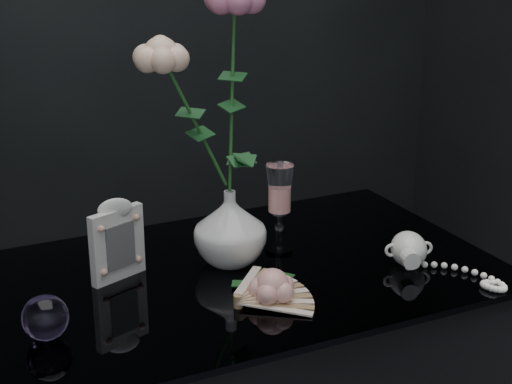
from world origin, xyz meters
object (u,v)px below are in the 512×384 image
picture_frame (117,239)px  pearl_jar (409,248)px  wine_glass (279,209)px  vase (230,228)px  paperweight (45,317)px  loose_rose (272,286)px

picture_frame → pearl_jar: picture_frame is taller
wine_glass → picture_frame: (-0.32, 0.01, -0.01)m
vase → paperweight: size_ratio=1.97×
vase → loose_rose: bearing=-90.2°
wine_glass → picture_frame: size_ratio=1.15×
wine_glass → picture_frame: wine_glass is taller
picture_frame → paperweight: picture_frame is taller
pearl_jar → picture_frame: bearing=177.8°
paperweight → pearl_jar: paperweight is taller
vase → wine_glass: 0.11m
wine_glass → pearl_jar: 0.25m
paperweight → loose_rose: bearing=-6.3°
loose_rose → vase: bearing=83.0°
vase → picture_frame: size_ratio=0.93×
paperweight → loose_rose: paperweight is taller
wine_glass → pearl_jar: wine_glass is taller
paperweight → wine_glass: bearing=17.1°
picture_frame → paperweight: 0.23m
wine_glass → loose_rose: 0.22m
vase → pearl_jar: (0.30, -0.15, -0.04)m
wine_glass → paperweight: size_ratio=2.43×
picture_frame → pearl_jar: 0.54m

